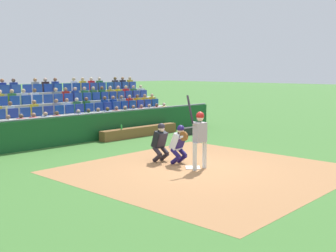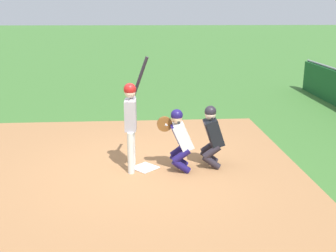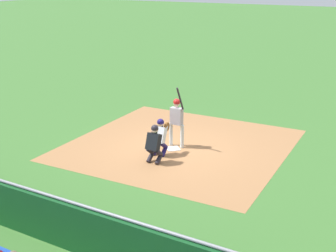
# 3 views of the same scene
# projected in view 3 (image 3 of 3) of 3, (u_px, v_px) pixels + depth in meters

# --- Properties ---
(ground_plane) EXTENTS (160.00, 160.00, 0.00)m
(ground_plane) POSITION_uv_depth(u_px,v_px,m) (173.00, 149.00, 15.90)
(ground_plane) COLOR #3E7230
(infield_dirt_patch) EXTENTS (7.64, 7.57, 0.01)m
(infield_dirt_patch) POSITION_uv_depth(u_px,v_px,m) (180.00, 144.00, 16.31)
(infield_dirt_patch) COLOR #A77246
(infield_dirt_patch) RESTS_ON ground_plane
(home_plate_marker) EXTENTS (0.62, 0.62, 0.02)m
(home_plate_marker) POSITION_uv_depth(u_px,v_px,m) (173.00, 149.00, 15.90)
(home_plate_marker) COLOR white
(home_plate_marker) RESTS_ON infield_dirt_patch
(batter_at_plate) EXTENTS (0.60, 0.50, 2.26)m
(batter_at_plate) POSITION_uv_depth(u_px,v_px,m) (177.00, 117.00, 15.77)
(batter_at_plate) COLOR silver
(batter_at_plate) RESTS_ON ground_plane
(catcher_crouching) EXTENTS (0.48, 0.73, 1.29)m
(catcher_crouching) POSITION_uv_depth(u_px,v_px,m) (160.00, 135.00, 15.17)
(catcher_crouching) COLOR #1D1556
(catcher_crouching) RESTS_ON ground_plane
(home_plate_umpire) EXTENTS (0.46, 0.46, 1.31)m
(home_plate_umpire) POSITION_uv_depth(u_px,v_px,m) (154.00, 142.00, 14.52)
(home_plate_umpire) COLOR #262029
(home_plate_umpire) RESTS_ON ground_plane
(dugout_wall) EXTENTS (16.66, 0.24, 1.21)m
(dugout_wall) POSITION_uv_depth(u_px,v_px,m) (37.00, 214.00, 10.42)
(dugout_wall) COLOR #154E22
(dugout_wall) RESTS_ON ground_plane
(water_bottle_on_bench) EXTENTS (0.07, 0.07, 0.21)m
(water_bottle_on_bench) POSITION_uv_depth(u_px,v_px,m) (1.00, 187.00, 11.84)
(water_bottle_on_bench) COLOR green
(water_bottle_on_bench) RESTS_ON dugout_bench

